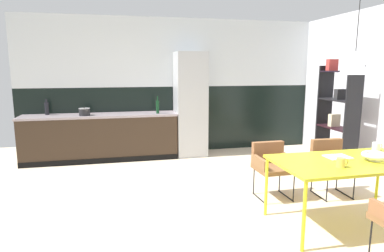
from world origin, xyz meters
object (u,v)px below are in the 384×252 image
fruit_bowl (375,156)px  bottle_spice_small (47,108)px  open_book (338,157)px  dining_table (349,164)px  mug_wide_latte (376,147)px  pendant_lamp_over_table_near (355,63)px  armchair_near_window (272,162)px  open_shelf_unit (337,115)px  mug_glass_clear (341,163)px  armchair_by_stool (331,160)px  cooking_pot (84,112)px  bottle_oil_tall (158,107)px  refrigerator_column (190,104)px

fruit_bowl → bottle_spice_small: (-4.05, 3.63, 0.21)m
open_book → bottle_spice_small: (-3.75, 3.42, 0.26)m
dining_table → mug_wide_latte: size_ratio=11.99×
fruit_bowl → pendant_lamp_over_table_near: bearing=157.1°
armchair_near_window → bottle_spice_small: bottle_spice_small is taller
open_book → open_shelf_unit: 2.17m
mug_glass_clear → open_shelf_unit: 2.57m
armchair_by_stool → open_book: 0.87m
cooking_pot → bottle_oil_tall: 1.36m
bottle_oil_tall → pendant_lamp_over_table_near: pendant_lamp_over_table_near is taller
armchair_by_stool → open_book: armchair_by_stool is taller
open_shelf_unit → pendant_lamp_over_table_near: 2.38m
cooking_pot → bottle_spice_small: bearing=159.7°
armchair_by_stool → armchair_near_window: armchair_by_stool is taller
mug_glass_clear → open_shelf_unit: size_ratio=0.07×
bottle_oil_tall → pendant_lamp_over_table_near: 3.77m
open_shelf_unit → fruit_bowl: bearing=-25.8°
open_shelf_unit → armchair_by_stool: bearing=-38.3°
fruit_bowl → bottle_oil_tall: 3.92m
open_book → open_shelf_unit: open_shelf_unit is taller
cooking_pot → bottle_oil_tall: bottle_oil_tall is taller
fruit_bowl → bottle_spice_small: bearing=138.1°
refrigerator_column → open_book: size_ratio=7.65×
dining_table → cooking_pot: cooking_pot is taller
refrigerator_column → fruit_bowl: refrigerator_column is taller
open_shelf_unit → open_book: bearing=-35.6°
armchair_near_window → refrigerator_column: bearing=-77.2°
armchair_by_stool → mug_wide_latte: 0.67m
cooking_pot → open_book: bearing=-46.0°
fruit_bowl → bottle_oil_tall: size_ratio=0.83×
mug_glass_clear → dining_table: bearing=37.5°
armchair_by_stool → pendant_lamp_over_table_near: pendant_lamp_over_table_near is taller
mug_wide_latte → pendant_lamp_over_table_near: 1.21m
mug_wide_latte → open_book: bearing=-166.3°
open_shelf_unit → bottle_oil_tall: bearing=-115.3°
armchair_by_stool → fruit_bowl: fruit_bowl is taller
fruit_bowl → mug_glass_clear: mug_glass_clear is taller
cooking_pot → dining_table: bearing=-46.9°
mug_glass_clear → bottle_oil_tall: (-1.47, 3.50, 0.22)m
cooking_pot → open_shelf_unit: 4.53m
pendant_lamp_over_table_near → dining_table: bearing=-90.0°
armchair_by_stool → bottle_spice_small: size_ratio=2.55×
fruit_bowl → open_book: (-0.30, 0.22, -0.05)m
pendant_lamp_over_table_near → mug_wide_latte: bearing=23.2°
dining_table → armchair_near_window: (-0.45, 0.96, -0.21)m
open_book → mug_glass_clear: bearing=-122.1°
refrigerator_column → open_book: refrigerator_column is taller
pendant_lamp_over_table_near → bottle_oil_tall: bearing=118.0°
bottle_oil_tall → mug_glass_clear: bearing=-67.1°
refrigerator_column → armchair_by_stool: (1.45, -2.55, -0.55)m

